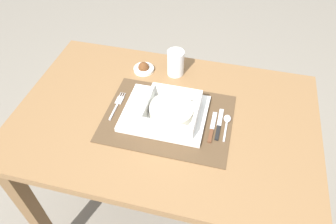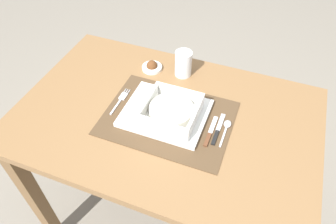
{
  "view_description": "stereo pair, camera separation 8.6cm",
  "coord_description": "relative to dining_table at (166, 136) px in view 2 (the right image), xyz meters",
  "views": [
    {
      "loc": [
        0.18,
        -0.69,
        1.51
      ],
      "look_at": [
        0.01,
        -0.01,
        0.77
      ],
      "focal_mm": 33.47,
      "sensor_mm": 36.0,
      "label": 1
    },
    {
      "loc": [
        0.26,
        -0.66,
        1.51
      ],
      "look_at": [
        0.01,
        -0.01,
        0.77
      ],
      "focal_mm": 33.47,
      "sensor_mm": 36.0,
      "label": 2
    }
  ],
  "objects": [
    {
      "name": "porridge_bowl",
      "position": [
        0.03,
        -0.01,
        0.15
      ],
      "size": [
        0.17,
        0.17,
        0.06
      ],
      "color": "white",
      "rests_on": "serving_plate"
    },
    {
      "name": "bread_knife",
      "position": [
        0.16,
        -0.02,
        0.12
      ],
      "size": [
        0.01,
        0.13,
        0.01
      ],
      "rotation": [
        0.0,
        0.0,
        0.07
      ],
      "color": "#59331E",
      "rests_on": "placemat"
    },
    {
      "name": "spoon",
      "position": [
        0.2,
        0.02,
        0.12
      ],
      "size": [
        0.02,
        0.11,
        0.01
      ],
      "rotation": [
        0.0,
        0.0,
        0.02
      ],
      "color": "silver",
      "rests_on": "placemat"
    },
    {
      "name": "dining_table",
      "position": [
        0.0,
        0.0,
        0.0
      ],
      "size": [
        1.01,
        0.67,
        0.74
      ],
      "color": "brown",
      "rests_on": "ground"
    },
    {
      "name": "condiment_saucer",
      "position": [
        -0.14,
        0.21,
        0.12
      ],
      "size": [
        0.08,
        0.08,
        0.04
      ],
      "color": "white",
      "rests_on": "dining_table"
    },
    {
      "name": "ground_plane",
      "position": [
        0.0,
        0.0,
        -0.63
      ],
      "size": [
        6.0,
        6.0,
        0.0
      ],
      "primitive_type": "plane",
      "color": "gray"
    },
    {
      "name": "butter_knife",
      "position": [
        0.18,
        -0.01,
        0.12
      ],
      "size": [
        0.01,
        0.14,
        0.01
      ],
      "rotation": [
        0.0,
        0.0,
        0.05
      ],
      "color": "black",
      "rests_on": "placemat"
    },
    {
      "name": "placemat",
      "position": [
        0.01,
        -0.01,
        0.11
      ],
      "size": [
        0.42,
        0.31,
        0.0
      ],
      "primitive_type": "cube",
      "color": "#4C3823",
      "rests_on": "dining_table"
    },
    {
      "name": "fork",
      "position": [
        -0.17,
        0.01,
        0.12
      ],
      "size": [
        0.02,
        0.13,
        0.0
      ],
      "rotation": [
        0.0,
        0.0,
        -0.06
      ],
      "color": "silver",
      "rests_on": "placemat"
    },
    {
      "name": "drinking_glass",
      "position": [
        -0.02,
        0.23,
        0.16
      ],
      "size": [
        0.06,
        0.06,
        0.1
      ],
      "color": "white",
      "rests_on": "dining_table"
    },
    {
      "name": "serving_plate",
      "position": [
        0.0,
        -0.0,
        0.12
      ],
      "size": [
        0.27,
        0.22,
        0.02
      ],
      "primitive_type": "cube",
      "color": "white",
      "rests_on": "placemat"
    }
  ]
}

